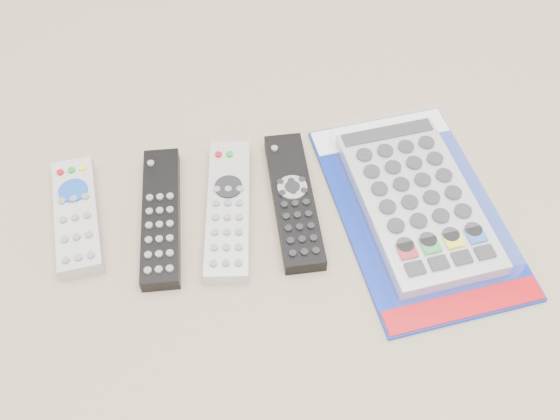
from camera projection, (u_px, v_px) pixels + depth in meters
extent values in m
plane|color=tan|center=(270.00, 206.00, 0.79)|extent=(5.00, 5.00, 0.00)
cube|color=#ACACAF|center=(77.00, 216.00, 0.77)|extent=(0.06, 0.17, 0.02)
cylinder|color=#174CB1|center=(73.00, 190.00, 0.77)|extent=(0.04, 0.04, 0.00)
cube|color=black|center=(161.00, 216.00, 0.77)|extent=(0.06, 0.20, 0.02)
cube|color=#BABABF|center=(229.00, 208.00, 0.78)|extent=(0.08, 0.21, 0.02)
cylinder|color=black|center=(228.00, 187.00, 0.78)|extent=(0.04, 0.04, 0.00)
cube|color=black|center=(293.00, 199.00, 0.78)|extent=(0.06, 0.21, 0.02)
cylinder|color=silver|center=(292.00, 187.00, 0.78)|extent=(0.04, 0.04, 0.00)
cube|color=#0D2698|center=(416.00, 209.00, 0.78)|extent=(0.22, 0.33, 0.01)
cube|color=white|center=(380.00, 132.00, 0.86)|extent=(0.19, 0.06, 0.00)
cube|color=#B70D13|center=(464.00, 305.00, 0.70)|extent=(0.19, 0.05, 0.00)
cube|color=#BABABF|center=(416.00, 200.00, 0.78)|extent=(0.15, 0.25, 0.02)
cube|color=white|center=(418.00, 196.00, 0.77)|extent=(0.17, 0.27, 0.04)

